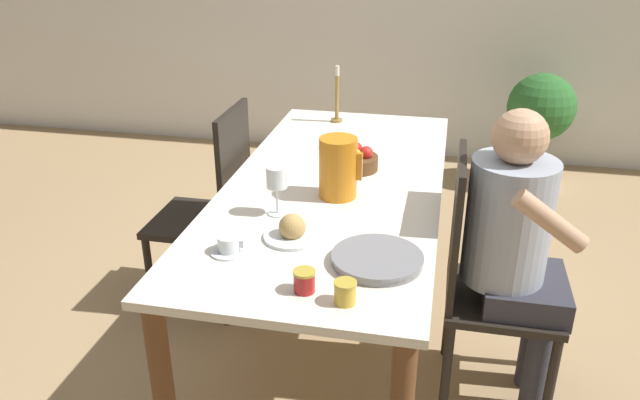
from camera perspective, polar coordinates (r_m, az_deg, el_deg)
ground_plane at (r=2.93m, az=1.22°, el=-12.23°), size 20.00×20.00×0.00m
dining_table at (r=2.58m, az=1.35°, el=-0.37°), size 0.86×1.95×0.76m
chair_person_side at (r=2.44m, az=14.64°, el=-6.94°), size 0.42×0.42×0.99m
chair_opposite at (r=2.95m, az=-9.73°, el=-0.64°), size 0.42×0.42×0.99m
person_seated at (r=2.34m, az=17.46°, el=-3.51°), size 0.39×0.41×1.18m
red_pitcher at (r=2.37m, az=1.66°, el=2.99°), size 0.17×0.15×0.24m
wine_glass_water at (r=2.22m, az=-3.98°, el=1.89°), size 0.08×0.08×0.18m
teacup_near_person at (r=2.03m, az=-8.32°, el=-4.13°), size 0.13×0.13×0.06m
serving_tray at (r=1.96m, az=5.26°, el=-5.42°), size 0.29×0.29×0.03m
bread_plate at (r=2.09m, az=-2.55°, el=-2.81°), size 0.20×0.20×0.09m
jam_jar_amber at (r=1.80m, az=-1.45°, el=-7.32°), size 0.07×0.07×0.07m
jam_jar_red at (r=1.76m, az=2.31°, el=-8.34°), size 0.07×0.07×0.07m
fruit_bowl at (r=2.66m, az=3.32°, el=3.72°), size 0.19×0.19×0.11m
candlestick_tall at (r=3.27m, az=1.56°, el=9.06°), size 0.06×0.06×0.29m
potted_plant at (r=4.55m, az=19.46°, el=7.17°), size 0.46×0.46×0.79m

